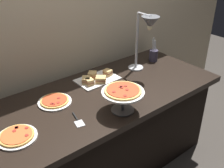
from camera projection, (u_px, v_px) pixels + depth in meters
name	position (u px, v px, depth m)	size (l,w,h in m)	color
ground_plane	(107.00, 162.00, 2.51)	(8.00, 8.00, 0.00)	#38332D
back_wall	(70.00, 23.00, 2.27)	(4.40, 0.04, 2.40)	#C6B593
buffet_table	(107.00, 129.00, 2.32)	(1.90, 0.84, 0.76)	black
heat_lamp	(147.00, 29.00, 2.24)	(0.15, 0.29, 0.53)	#B7BABF
pizza_plate_front	(55.00, 101.00, 1.99)	(0.25, 0.25, 0.03)	white
pizza_plate_center	(17.00, 136.00, 1.65)	(0.25, 0.25, 0.03)	white
pizza_plate_raised_stand	(123.00, 93.00, 1.85)	(0.30, 0.30, 0.18)	#595B60
sandwich_platter	(96.00, 78.00, 2.29)	(0.36, 0.23, 0.06)	white
sauce_cup_near	(112.00, 93.00, 2.09)	(0.07, 0.07, 0.03)	black
utensil_holder	(154.00, 55.00, 2.64)	(0.08, 0.08, 0.23)	#383347
serving_spatula	(77.00, 120.00, 1.81)	(0.07, 0.17, 0.01)	#B7BABF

